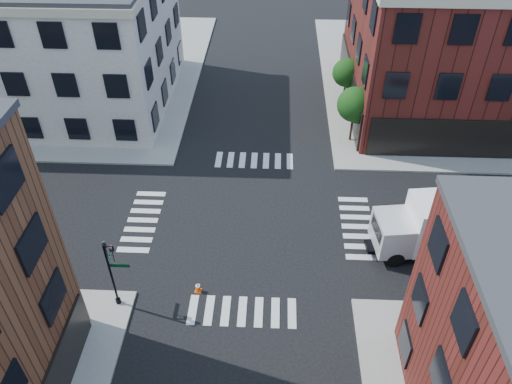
{
  "coord_description": "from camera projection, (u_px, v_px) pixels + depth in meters",
  "views": [
    {
      "loc": [
        1.48,
        -23.7,
        22.19
      ],
      "look_at": [
        0.43,
        0.2,
        2.5
      ],
      "focal_mm": 35.0,
      "sensor_mm": 36.0,
      "label": 1
    }
  ],
  "objects": [
    {
      "name": "building_ne",
      "position": [
        512.0,
        42.0,
        40.27
      ],
      "size": [
        25.0,
        16.0,
        12.0
      ],
      "primitive_type": "cube",
      "color": "#471811",
      "rests_on": "ground"
    },
    {
      "name": "sidewalk_ne",
      "position": [
        479.0,
        80.0,
        47.88
      ],
      "size": [
        30.0,
        30.0,
        0.15
      ],
      "primitive_type": "cube",
      "color": "gray",
      "rests_on": "ground"
    },
    {
      "name": "tree_far",
      "position": [
        347.0,
        74.0,
        42.68
      ],
      "size": [
        2.43,
        2.43,
        4.07
      ],
      "color": "black",
      "rests_on": "ground"
    },
    {
      "name": "tree_near",
      "position": [
        355.0,
        106.0,
        37.87
      ],
      "size": [
        2.69,
        2.69,
        4.49
      ],
      "color": "black",
      "rests_on": "ground"
    },
    {
      "name": "box_truck",
      "position": [
        448.0,
        225.0,
        29.44
      ],
      "size": [
        8.64,
        3.56,
        3.82
      ],
      "rotation": [
        0.0,
        0.0,
        0.13
      ],
      "color": "white",
      "rests_on": "ground"
    },
    {
      "name": "ground",
      "position": [
        249.0,
        223.0,
        32.44
      ],
      "size": [
        120.0,
        120.0,
        0.0
      ],
      "primitive_type": "plane",
      "color": "black",
      "rests_on": "ground"
    },
    {
      "name": "signal_pole",
      "position": [
        112.0,
        267.0,
        25.7
      ],
      "size": [
        1.29,
        1.24,
        4.6
      ],
      "color": "black",
      "rests_on": "ground"
    },
    {
      "name": "traffic_cone",
      "position": [
        198.0,
        287.0,
        27.92
      ],
      "size": [
        0.41,
        0.41,
        0.68
      ],
      "rotation": [
        0.0,
        0.0,
        -0.13
      ],
      "color": "#F2570A",
      "rests_on": "ground"
    },
    {
      "name": "building_nw",
      "position": [
        34.0,
        39.0,
        41.93
      ],
      "size": [
        22.0,
        16.0,
        11.0
      ],
      "primitive_type": "cube",
      "color": "beige",
      "rests_on": "ground"
    },
    {
      "name": "sidewalk_nw",
      "position": [
        49.0,
        72.0,
        49.3
      ],
      "size": [
        30.0,
        30.0,
        0.15
      ],
      "primitive_type": "cube",
      "color": "gray",
      "rests_on": "ground"
    }
  ]
}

